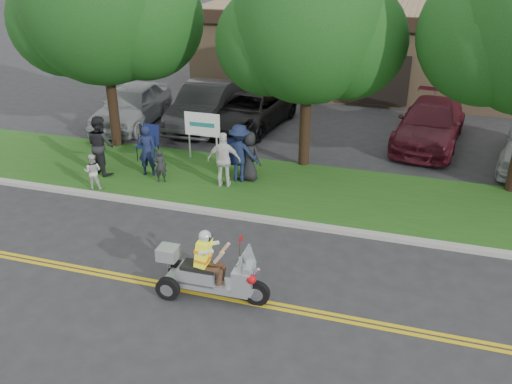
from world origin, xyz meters
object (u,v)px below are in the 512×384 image
(lawn_chair_b, at_px, (236,156))
(spectator_adult_right, at_px, (224,160))
(lawn_chair_a, at_px, (149,140))
(spectator_adult_left, at_px, (147,150))
(parked_car_left, at_px, (206,105))
(spectator_adult_mid, at_px, (101,145))
(parked_car_mid, at_px, (249,110))
(trike_scooter, at_px, (208,274))
(parked_car_right, at_px, (430,124))
(parked_car_far_left, at_px, (132,105))

(lawn_chair_b, distance_m, spectator_adult_right, 0.99)
(lawn_chair_b, bearing_deg, lawn_chair_a, 161.52)
(spectator_adult_left, xyz_separation_m, parked_car_left, (-0.22, 5.54, -0.08))
(lawn_chair_a, relative_size, spectator_adult_mid, 0.62)
(spectator_adult_mid, bearing_deg, parked_car_mid, -88.79)
(trike_scooter, bearing_deg, parked_car_right, 67.65)
(spectator_adult_mid, bearing_deg, parked_car_far_left, -43.59)
(spectator_adult_right, bearing_deg, trike_scooter, 95.25)
(spectator_adult_mid, height_order, parked_car_left, spectator_adult_mid)
(spectator_adult_left, bearing_deg, parked_car_left, -100.23)
(parked_car_right, bearing_deg, parked_car_left, -169.70)
(parked_car_left, relative_size, parked_car_mid, 1.00)
(parked_car_mid, bearing_deg, lawn_chair_b, -69.25)
(trike_scooter, distance_m, spectator_adult_mid, 7.66)
(spectator_adult_left, relative_size, parked_car_left, 0.32)
(parked_car_left, bearing_deg, trike_scooter, -70.20)
(lawn_chair_a, distance_m, parked_car_left, 4.26)
(parked_car_left, bearing_deg, parked_car_far_left, -166.08)
(lawn_chair_b, relative_size, spectator_adult_right, 0.65)
(spectator_adult_left, relative_size, parked_car_mid, 0.32)
(lawn_chair_a, distance_m, spectator_adult_mid, 1.83)
(parked_car_mid, height_order, parked_car_right, parked_car_right)
(parked_car_mid, xyz_separation_m, parked_car_right, (7.00, 0.17, 0.06))
(lawn_chair_a, bearing_deg, spectator_adult_right, -18.73)
(lawn_chair_b, height_order, parked_car_right, parked_car_right)
(spectator_adult_mid, distance_m, parked_car_left, 5.97)
(lawn_chair_b, height_order, spectator_adult_mid, spectator_adult_mid)
(spectator_adult_left, xyz_separation_m, parked_car_far_left, (-3.14, 4.70, -0.09))
(spectator_adult_mid, relative_size, parked_car_far_left, 0.39)
(lawn_chair_a, distance_m, parked_car_far_left, 4.23)
(spectator_adult_mid, distance_m, parked_car_far_left, 5.26)
(trike_scooter, distance_m, spectator_adult_left, 6.85)
(trike_scooter, relative_size, parked_car_right, 0.46)
(spectator_adult_left, height_order, spectator_adult_right, spectator_adult_right)
(lawn_chair_a, height_order, parked_car_right, parked_car_right)
(parked_car_mid, bearing_deg, spectator_adult_left, -97.15)
(lawn_chair_a, height_order, parked_car_far_left, parked_car_far_left)
(spectator_adult_left, distance_m, parked_car_mid, 5.98)
(lawn_chair_b, bearing_deg, spectator_adult_mid, -175.52)
(lawn_chair_b, distance_m, parked_car_mid, 5.02)
(spectator_adult_right, bearing_deg, spectator_adult_left, -13.30)
(lawn_chair_b, relative_size, spectator_adult_mid, 0.59)
(lawn_chair_b, distance_m, parked_car_far_left, 6.96)
(lawn_chair_a, xyz_separation_m, parked_car_right, (9.20, 4.64, 0.01))
(parked_car_far_left, bearing_deg, parked_car_mid, 8.34)
(lawn_chair_a, height_order, parked_car_mid, parked_car_mid)
(lawn_chair_b, relative_size, parked_car_right, 0.21)
(trike_scooter, xyz_separation_m, parked_car_left, (-4.42, 10.94, 0.28))
(trike_scooter, height_order, parked_car_left, parked_car_left)
(trike_scooter, bearing_deg, spectator_adult_right, 105.21)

